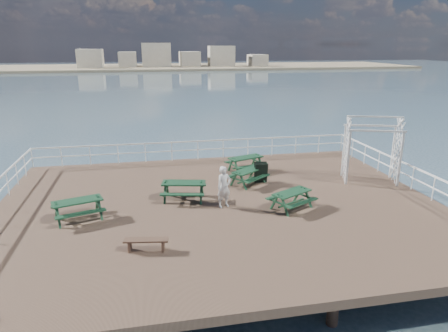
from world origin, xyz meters
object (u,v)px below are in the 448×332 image
picnic_table_c (248,174)px  picnic_table_e (292,196)px  picnic_table_d (78,205)px  picnic_table_a (184,187)px  flat_bench_near (146,242)px  picnic_table_b (246,161)px  trellis_arbor (371,153)px  person (224,187)px

picnic_table_c → picnic_table_e: picnic_table_c is taller
picnic_table_d → picnic_table_a: bearing=-0.9°
picnic_table_a → flat_bench_near: bearing=-98.8°
picnic_table_b → flat_bench_near: size_ratio=1.48×
trellis_arbor → picnic_table_a: bearing=-156.7°
picnic_table_c → trellis_arbor: (5.85, -0.63, 0.88)m
picnic_table_a → person: bearing=-23.4°
picnic_table_a → picnic_table_e: picnic_table_a is taller
picnic_table_d → picnic_table_e: bearing=-21.5°
picnic_table_a → picnic_table_d: size_ratio=0.98×
picnic_table_e → picnic_table_c: bearing=80.0°
picnic_table_c → picnic_table_e: size_ratio=1.02×
picnic_table_d → picnic_table_e: (8.22, -0.57, -0.04)m
person → picnic_table_d: bearing=160.7°
picnic_table_b → picnic_table_c: size_ratio=1.01×
picnic_table_d → person: size_ratio=1.25×
picnic_table_a → picnic_table_d: bearing=-151.0°
picnic_table_c → picnic_table_d: (-7.23, -2.58, 0.04)m
picnic_table_b → person: 4.91m
picnic_table_d → trellis_arbor: bearing=-9.0°
picnic_table_c → picnic_table_d: 7.68m
picnic_table_c → person: (-1.63, -2.45, 0.33)m
picnic_table_e → person: person is taller
picnic_table_a → flat_bench_near: 4.48m
picnic_table_c → picnic_table_a: bearing=166.6°
picnic_table_b → flat_bench_near: 9.14m
picnic_table_c → trellis_arbor: size_ratio=0.68×
picnic_table_d → person: (5.60, 0.13, 0.30)m
picnic_table_e → flat_bench_near: (-5.75, -2.38, -0.21)m
picnic_table_a → picnic_table_e: 4.51m
flat_bench_near → trellis_arbor: size_ratio=0.46×
trellis_arbor → person: (-7.49, -1.82, -0.55)m
picnic_table_a → person: (1.51, -1.09, 0.29)m
trellis_arbor → picnic_table_c: bearing=-167.5°
person → trellis_arbor: bearing=-7.0°
picnic_table_b → picnic_table_d: picnic_table_d is taller
picnic_table_a → picnic_table_c: (3.15, 1.36, -0.05)m
picnic_table_b → trellis_arbor: (5.46, -2.64, 0.85)m
picnic_table_b → trellis_arbor: 6.13m
picnic_table_a → trellis_arbor: trellis_arbor is taller
flat_bench_near → picnic_table_d: bearing=139.3°
flat_bench_near → person: bearing=53.9°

